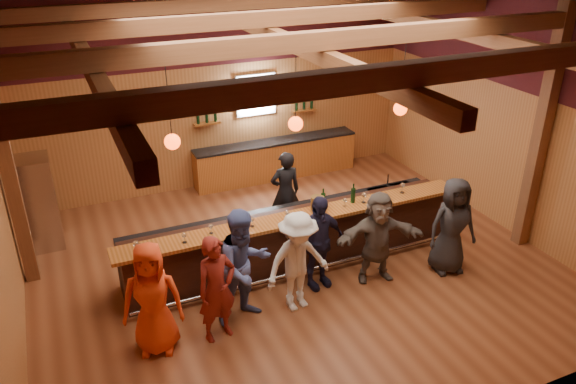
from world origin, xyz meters
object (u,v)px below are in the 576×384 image
(back_bar_cabinet, at_px, (276,159))
(customer_denim, at_px, (244,266))
(stainless_fridge, at_px, (37,203))
(customer_redvest, at_px, (217,289))
(customer_dark, at_px, (452,226))
(customer_white, at_px, (298,262))
(bottle_a, at_px, (323,200))
(ice_bucket, at_px, (317,203))
(customer_navy, at_px, (318,242))
(bar_counter, at_px, (292,237))
(customer_orange, at_px, (152,299))
(customer_brown, at_px, (378,237))
(bartender, at_px, (285,192))

(back_bar_cabinet, distance_m, customer_denim, 5.38)
(back_bar_cabinet, height_order, stainless_fridge, stainless_fridge)
(customer_redvest, bearing_deg, customer_dark, -11.52)
(customer_white, bearing_deg, bottle_a, 40.40)
(customer_white, xyz_separation_m, ice_bucket, (0.84, 1.01, 0.39))
(customer_denim, distance_m, customer_dark, 3.75)
(customer_dark, xyz_separation_m, bottle_a, (-1.93, 1.14, 0.37))
(customer_redvest, height_order, customer_dark, customer_dark)
(back_bar_cabinet, xyz_separation_m, ice_bucket, (-0.82, -3.82, 0.76))
(customer_denim, distance_m, customer_navy, 1.45)
(customer_white, relative_size, customer_navy, 1.01)
(customer_redvest, bearing_deg, ice_bucket, 15.53)
(stainless_fridge, bearing_deg, bar_counter, -30.76)
(bar_counter, distance_m, bottle_a, 0.91)
(stainless_fridge, distance_m, customer_white, 5.20)
(customer_navy, distance_m, ice_bucket, 0.76)
(stainless_fridge, relative_size, customer_orange, 1.03)
(customer_denim, distance_m, customer_white, 0.86)
(back_bar_cabinet, bearing_deg, customer_dark, -75.81)
(customer_orange, xyz_separation_m, ice_bucket, (3.11, 1.07, 0.36))
(stainless_fridge, bearing_deg, customer_white, -45.46)
(back_bar_cabinet, relative_size, customer_brown, 2.42)
(customer_brown, bearing_deg, customer_white, -162.04)
(customer_dark, xyz_separation_m, bartender, (-2.06, 2.51, -0.05))
(bar_counter, bearing_deg, customer_orange, -154.30)
(bartender, bearing_deg, stainless_fridge, -11.61)
(bar_counter, relative_size, customer_redvest, 3.74)
(back_bar_cabinet, height_order, bartender, bartender)
(back_bar_cabinet, height_order, customer_dark, customer_dark)
(customer_navy, bearing_deg, ice_bucket, 57.98)
(customer_denim, distance_m, customer_brown, 2.43)
(customer_dark, bearing_deg, customer_brown, 178.10)
(bartender, distance_m, ice_bucket, 1.46)
(back_bar_cabinet, distance_m, customer_navy, 4.56)
(customer_navy, height_order, customer_dark, customer_dark)
(customer_dark, height_order, bartender, customer_dark)
(stainless_fridge, relative_size, ice_bucket, 7.19)
(customer_denim, relative_size, bartender, 1.13)
(stainless_fridge, height_order, bottle_a, stainless_fridge)
(customer_orange, height_order, ice_bucket, customer_orange)
(customer_brown, bearing_deg, customer_redvest, -161.99)
(bar_counter, bearing_deg, stainless_fridge, 149.24)
(ice_bucket, xyz_separation_m, bottle_a, (0.13, 0.05, 0.02))
(stainless_fridge, relative_size, customer_brown, 1.09)
(back_bar_cabinet, distance_m, bottle_a, 3.91)
(customer_white, bearing_deg, customer_orange, 174.62)
(bar_counter, distance_m, customer_denim, 1.81)
(ice_bucket, bearing_deg, customer_brown, -48.13)
(bar_counter, height_order, stainless_fridge, stainless_fridge)
(bar_counter, bearing_deg, bottle_a, -22.28)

